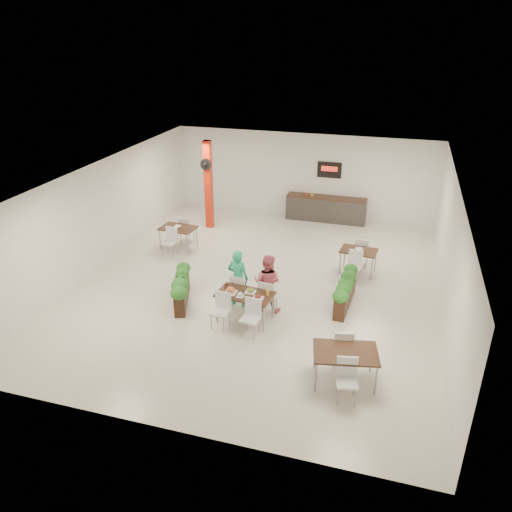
# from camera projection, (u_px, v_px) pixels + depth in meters

# --- Properties ---
(ground) EXTENTS (12.00, 12.00, 0.00)m
(ground) POSITION_uv_depth(u_px,v_px,m) (259.00, 284.00, 14.49)
(ground) COLOR beige
(ground) RESTS_ON ground
(room_shell) EXTENTS (10.10, 12.10, 3.22)m
(room_shell) POSITION_uv_depth(u_px,v_px,m) (259.00, 219.00, 13.64)
(room_shell) COLOR white
(room_shell) RESTS_ON ground
(red_column) EXTENTS (0.40, 0.41, 3.20)m
(red_column) POSITION_uv_depth(u_px,v_px,m) (208.00, 184.00, 17.86)
(red_column) COLOR red
(red_column) RESTS_ON ground
(service_counter) EXTENTS (3.00, 0.64, 2.20)m
(service_counter) POSITION_uv_depth(u_px,v_px,m) (326.00, 208.00, 18.94)
(service_counter) COLOR #2B2826
(service_counter) RESTS_ON ground
(main_table) EXTENTS (1.48, 1.74, 0.92)m
(main_table) POSITION_uv_depth(u_px,v_px,m) (244.00, 298.00, 12.47)
(main_table) COLOR black
(main_table) RESTS_ON ground
(diner_man) EXTENTS (0.62, 0.44, 1.60)m
(diner_man) POSITION_uv_depth(u_px,v_px,m) (238.00, 278.00, 13.07)
(diner_man) COLOR #28B07D
(diner_man) RESTS_ON ground
(diner_woman) EXTENTS (0.82, 0.67, 1.56)m
(diner_woman) POSITION_uv_depth(u_px,v_px,m) (267.00, 283.00, 12.87)
(diner_woman) COLOR #DB616D
(diner_woman) RESTS_ON ground
(planter_left) EXTENTS (0.85, 1.69, 0.92)m
(planter_left) POSITION_uv_depth(u_px,v_px,m) (182.00, 286.00, 13.33)
(planter_left) COLOR black
(planter_left) RESTS_ON ground
(planter_right) EXTENTS (0.48, 1.86, 0.97)m
(planter_right) POSITION_uv_depth(u_px,v_px,m) (346.00, 289.00, 13.18)
(planter_right) COLOR black
(planter_right) RESTS_ON ground
(side_table_a) EXTENTS (1.21, 1.65, 0.92)m
(side_table_a) POSITION_uv_depth(u_px,v_px,m) (178.00, 231.00, 16.51)
(side_table_a) COLOR black
(side_table_a) RESTS_ON ground
(side_table_b) EXTENTS (1.13, 1.65, 0.92)m
(side_table_b) POSITION_uv_depth(u_px,v_px,m) (358.00, 254.00, 14.86)
(side_table_b) COLOR black
(side_table_b) RESTS_ON ground
(side_table_c) EXTENTS (1.47, 1.67, 0.92)m
(side_table_c) POSITION_uv_depth(u_px,v_px,m) (345.00, 356.00, 10.27)
(side_table_c) COLOR black
(side_table_c) RESTS_ON ground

